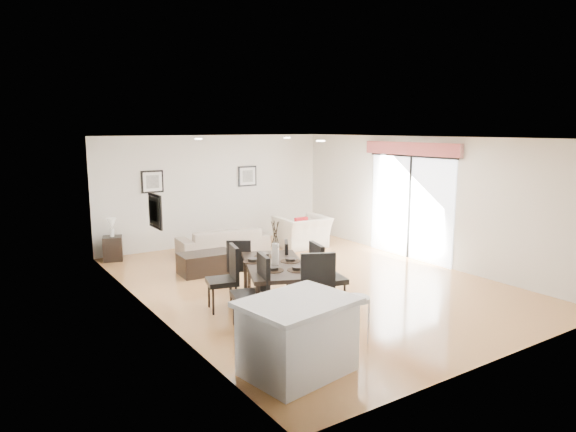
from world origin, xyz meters
TOP-DOWN VIEW (x-y plane):
  - ground at (0.00, 0.00)m, footprint 8.00×8.00m
  - wall_back at (0.00, 4.00)m, footprint 6.00×0.04m
  - wall_front at (0.00, -4.00)m, footprint 6.00×0.04m
  - wall_left at (-3.00, 0.00)m, footprint 0.04×8.00m
  - wall_right at (3.00, 0.00)m, footprint 0.04×8.00m
  - ceiling at (0.00, 0.00)m, footprint 6.00×8.00m
  - sofa at (-0.36, 2.87)m, footprint 2.14×1.01m
  - armchair at (1.54, 2.41)m, footprint 1.21×1.07m
  - courtyard_plant_a at (5.78, -0.49)m, footprint 0.72×0.67m
  - courtyard_plant_b at (5.75, 0.96)m, footprint 0.45×0.45m
  - dining_table at (-1.31, -0.92)m, footprint 1.52×2.01m
  - dining_chair_wnear at (-1.94, -1.39)m, footprint 0.59×0.59m
  - dining_chair_wfar at (-1.94, -0.49)m, footprint 0.57×0.57m
  - dining_chair_enear at (-0.68, -1.35)m, footprint 0.59×0.59m
  - dining_chair_efar at (-0.66, -0.43)m, footprint 0.58×0.58m
  - dining_chair_head at (-1.27, -2.03)m, footprint 0.67×0.67m
  - dining_chair_foot at (-1.35, 0.21)m, footprint 0.59×0.59m
  - vase at (-1.31, -0.92)m, footprint 0.84×1.32m
  - coffee_table at (-1.37, 1.59)m, footprint 1.09×0.69m
  - side_table at (-2.66, 3.66)m, footprint 0.50×0.50m
  - table_lamp at (-2.66, 3.65)m, footprint 0.21×0.21m
  - cushion at (1.43, 2.30)m, footprint 0.33×0.12m
  - kitchen_island at (-2.23, -2.90)m, footprint 1.43×1.18m
  - bar_stool at (-1.34, -2.90)m, footprint 0.35×0.35m
  - framed_print_back_left at (-1.60, 3.97)m, footprint 0.52×0.04m
  - framed_print_back_right at (0.90, 3.97)m, footprint 0.52×0.04m
  - framed_print_left_wall at (-2.97, -0.20)m, footprint 0.04×0.52m
  - sliding_door at (2.96, 0.30)m, footprint 0.12×2.70m
  - courtyard at (6.16, 0.87)m, footprint 6.00×6.00m

SIDE VIEW (x-z plane):
  - ground at x=0.00m, z-range 0.00..0.00m
  - coffee_table at x=-1.37m, z-range 0.00..0.42m
  - side_table at x=-2.66m, z-range 0.00..0.54m
  - sofa at x=-0.36m, z-range 0.00..0.60m
  - courtyard_plant_b at x=5.75m, z-range 0.00..0.65m
  - courtyard_plant_a at x=5.78m, z-range 0.00..0.65m
  - armchair at x=1.54m, z-range 0.00..0.76m
  - kitchen_island at x=-2.23m, z-range 0.01..0.91m
  - dining_chair_efar at x=-0.66m, z-range 0.06..1.00m
  - dining_chair_foot at x=-1.35m, z-range 0.06..1.00m
  - dining_chair_wfar at x=-1.94m, z-range 0.06..1.10m
  - cushion at x=1.43m, z-range 0.43..0.76m
  - dining_chair_wnear at x=-1.94m, z-range 0.06..1.14m
  - dining_chair_enear at x=-0.68m, z-range 0.06..1.15m
  - dining_chair_head at x=-1.27m, z-range 0.07..1.19m
  - bar_stool at x=-1.34m, z-range 0.28..1.05m
  - dining_table at x=-1.31m, z-range 0.30..1.05m
  - table_lamp at x=-2.66m, z-range 0.60..1.00m
  - courtyard at x=6.16m, z-range -0.08..1.92m
  - vase at x=-1.31m, z-range 0.67..1.36m
  - wall_back at x=0.00m, z-range 0.00..2.70m
  - wall_front at x=0.00m, z-range 0.00..2.70m
  - wall_left at x=-3.00m, z-range 0.00..2.70m
  - wall_right at x=3.00m, z-range 0.00..2.70m
  - framed_print_back_left at x=-1.60m, z-range 1.39..1.91m
  - framed_print_back_right at x=0.90m, z-range 1.39..1.91m
  - framed_print_left_wall at x=-2.97m, z-range 1.39..1.91m
  - sliding_door at x=2.96m, z-range 0.38..2.95m
  - ceiling at x=0.00m, z-range 2.69..2.71m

